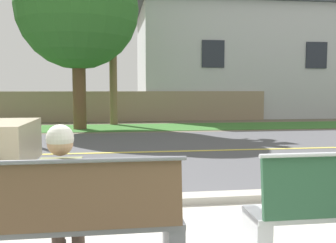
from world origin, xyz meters
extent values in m
plane|color=#665B4C|center=(0.00, 8.00, 0.00)|extent=(140.00, 140.00, 0.00)
cube|color=#ADA89E|center=(0.00, 2.35, 0.06)|extent=(44.00, 0.30, 0.11)
cube|color=#515156|center=(0.00, 6.50, 0.00)|extent=(52.00, 8.00, 0.01)
cube|color=#E0CC4C|center=(0.00, 6.50, 0.01)|extent=(48.00, 0.14, 0.01)
cube|color=#38702D|center=(0.00, 12.33, 0.01)|extent=(48.00, 2.80, 0.02)
cube|color=slate|center=(-0.37, 0.56, 0.23)|extent=(0.14, 0.40, 0.45)
cube|color=slate|center=(-1.16, 0.56, 0.42)|extent=(1.71, 0.44, 0.05)
cube|color=brown|center=(-1.16, 0.37, 0.71)|extent=(1.64, 0.12, 0.52)
cylinder|color=slate|center=(-1.16, 0.36, 0.99)|extent=(1.71, 0.04, 0.04)
cube|color=silver|center=(0.37, 0.56, 0.23)|extent=(0.14, 0.40, 0.45)
cylinder|color=#47382D|center=(-1.39, 0.75, 0.51)|extent=(0.15, 0.42, 0.15)
cylinder|color=#47382D|center=(-1.21, 0.75, 0.51)|extent=(0.15, 0.42, 0.15)
cylinder|color=#47382D|center=(-1.39, 0.94, 0.21)|extent=(0.12, 0.12, 0.43)
cylinder|color=#47382D|center=(-1.21, 0.94, 0.21)|extent=(0.12, 0.12, 0.43)
cube|color=#6B7047|center=(-1.30, 0.56, 0.71)|extent=(0.34, 0.20, 0.52)
cylinder|color=#6B7047|center=(-1.52, 0.58, 0.73)|extent=(0.09, 0.09, 0.46)
cylinder|color=#6B7047|center=(-1.09, 0.58, 0.73)|extent=(0.09, 0.09, 0.46)
sphere|color=tan|center=(-1.30, 0.57, 1.10)|extent=(0.21, 0.21, 0.21)
sphere|color=beige|center=(-1.30, 0.57, 1.14)|extent=(0.22, 0.22, 0.22)
cylinder|color=black|center=(-2.81, 4.94, 0.32)|extent=(0.64, 0.18, 0.64)
cylinder|color=brown|center=(-2.16, 12.02, 1.40)|extent=(0.49, 0.49, 2.80)
sphere|color=#2D6B28|center=(-2.16, 12.02, 4.48)|extent=(4.48, 4.48, 4.48)
cylinder|color=brown|center=(-0.90, 13.68, 4.10)|extent=(0.32, 0.32, 8.20)
cube|color=gray|center=(-0.14, 15.34, 0.70)|extent=(13.00, 0.36, 1.40)
cube|color=#B7BCC1|center=(6.47, 18.54, 2.89)|extent=(11.72, 6.40, 5.77)
cube|color=#474C56|center=(6.47, 18.54, 6.07)|extent=(12.65, 6.91, 0.60)
cube|color=#232833|center=(3.83, 15.31, 3.17)|extent=(1.10, 0.06, 1.30)
cube|color=#232833|center=(9.10, 15.31, 3.17)|extent=(1.10, 0.06, 1.30)
camera|label=1|loc=(-0.86, -2.58, 1.54)|focal=40.74mm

